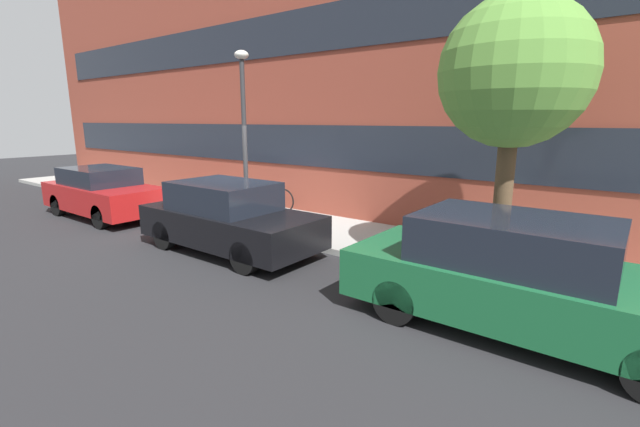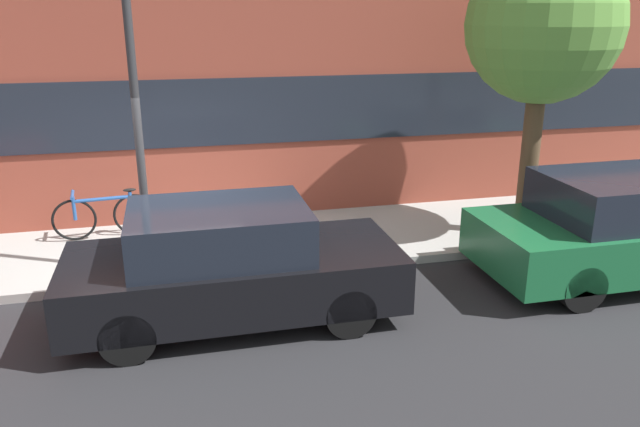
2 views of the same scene
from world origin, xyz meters
TOP-DOWN VIEW (x-y plane):
  - ground_plane at (0.00, 0.00)m, footprint 56.00×56.00m
  - sidewalk_strip at (0.00, 1.24)m, footprint 28.00×2.48m
  - parked_car_black at (0.85, -1.05)m, footprint 3.90×1.66m
  - parked_car_green at (6.38, -1.05)m, footprint 4.42×1.78m
  - bicycle at (-0.82, 1.93)m, footprint 1.57×0.44m
  - street_tree at (5.68, 0.56)m, footprint 2.28×2.28m
  - lamp_post at (-0.12, 0.38)m, footprint 0.32×0.32m

SIDE VIEW (x-z plane):
  - ground_plane at x=0.00m, z-range 0.00..0.00m
  - sidewalk_strip at x=0.00m, z-range 0.00..0.12m
  - bicycle at x=-0.82m, z-range 0.12..0.88m
  - parked_car_black at x=0.85m, z-range -0.01..1.40m
  - parked_car_green at x=6.38m, z-range -0.01..1.44m
  - lamp_post at x=-0.12m, z-range 0.64..4.68m
  - street_tree at x=5.68m, z-range 1.13..5.49m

